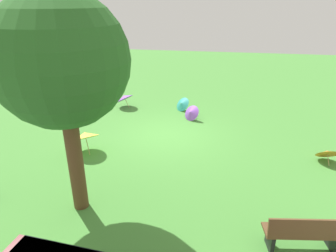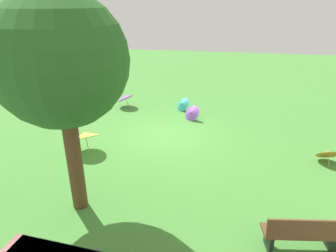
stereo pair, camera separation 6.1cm
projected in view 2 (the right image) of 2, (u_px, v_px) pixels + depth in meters
ground at (166, 135)px, 11.38m from camera, size 40.00×40.00×0.00m
park_bench at (303, 234)px, 5.96m from camera, size 1.65×0.71×0.90m
shade_tree at (60, 62)px, 6.07m from camera, size 2.86×2.86×5.10m
parasol_pink_0 at (73, 91)px, 15.09m from camera, size 1.25×1.27×0.85m
parasol_orange_0 at (328, 153)px, 9.38m from camera, size 0.77×0.66×0.61m
parasol_yellow_0 at (85, 135)px, 9.93m from camera, size 1.32×1.32×0.92m
parasol_purple_1 at (125, 97)px, 14.16m from camera, size 1.07×1.08×0.78m
parasol_teal_0 at (182, 104)px, 13.75m from camera, size 0.88×0.87×0.65m
parasol_purple_3 at (191, 113)px, 12.66m from camera, size 0.87×0.83×0.67m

